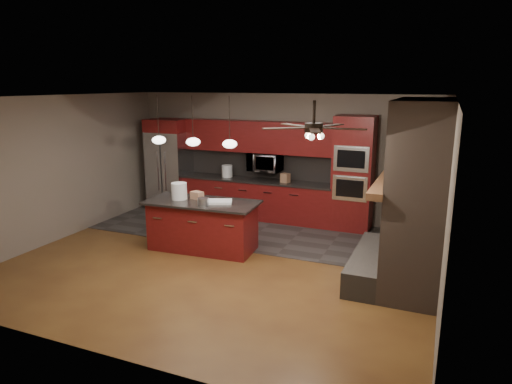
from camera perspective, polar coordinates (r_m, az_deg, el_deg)
The scene contains 22 objects.
ground at distance 8.01m, azimuth -4.35°, elevation -8.70°, with size 7.00×7.00×0.00m, color brown.
ceiling at distance 7.43m, azimuth -4.73°, elevation 11.74°, with size 7.00×6.00×0.02m, color white.
back_wall at distance 10.31m, azimuth 3.10°, elevation 4.41°, with size 7.00×0.02×2.80m, color #70635A.
right_wall at distance 6.79m, azimuth 22.78°, elevation -1.38°, with size 0.02×6.00×2.80m, color #70635A.
left_wall at distance 9.69m, azimuth -23.32°, elevation 2.74°, with size 0.02×6.00×2.80m, color #70635A.
slate_tile_patch at distance 9.55m, azimuth 0.56°, elevation -4.93°, with size 7.00×2.40×0.01m, color #373331.
fireplace_column at distance 7.21m, azimuth 19.08°, elevation -1.08°, with size 1.30×2.10×2.80m.
back_cabinetry at distance 10.34m, azimuth 0.11°, elevation 1.60°, with size 3.59×0.64×2.20m.
oven_tower at distance 9.62m, azimuth 12.05°, elevation 2.22°, with size 0.80×0.63×2.38m.
microwave at distance 10.19m, azimuth 1.16°, elevation 3.75°, with size 0.73×0.41×0.50m, color silver.
refrigerator at distance 11.23m, azimuth -10.76°, elevation 3.36°, with size 0.95×0.75×2.19m.
kitchen_island at distance 8.48m, azimuth -6.69°, elevation -4.15°, with size 2.11×1.06×0.92m.
white_bucket at distance 8.54m, azimuth -9.58°, elevation 0.11°, with size 0.29×0.29×0.31m, color white.
paint_can at distance 8.07m, azimuth -6.61°, elevation -1.20°, with size 0.20×0.20×0.13m, color #B2B2B7.
paint_tray at distance 8.22m, azimuth -4.61°, elevation -1.21°, with size 0.45×0.31×0.04m, color white.
cardboard_box at distance 8.54m, azimuth -7.38°, elevation -0.40°, with size 0.22×0.16×0.14m, color #A87657.
counter_bucket at distance 10.56m, azimuth -3.63°, elevation 2.63°, with size 0.24×0.24×0.28m, color silver.
counter_box at distance 9.98m, azimuth 3.68°, elevation 1.77°, with size 0.18×0.14×0.20m, color #91694B.
pendant_left at distance 8.94m, azimuth -12.04°, elevation 6.40°, with size 0.26×0.26×0.92m.
pendant_center at distance 8.54m, azimuth -7.86°, elevation 6.25°, with size 0.26×0.26×0.92m.
pendant_right at distance 8.18m, azimuth -3.30°, elevation 6.05°, with size 0.26×0.26×0.92m.
ceiling_fan at distance 6.04m, azimuth 7.23°, elevation 8.05°, with size 1.27×1.33×0.41m.
Camera 1 is at (3.41, -6.60, 3.01)m, focal length 32.00 mm.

